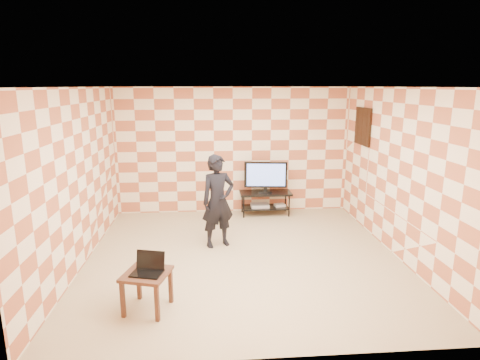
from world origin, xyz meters
name	(u,v)px	position (x,y,z in m)	size (l,w,h in m)	color
floor	(243,257)	(0.00, 0.00, 0.00)	(5.00, 5.00, 0.00)	tan
wall_back	(233,151)	(0.00, 2.50, 1.35)	(5.00, 0.02, 2.70)	#FAE9C4
wall_front	(266,234)	(0.00, -2.50, 1.35)	(5.00, 0.02, 2.70)	#FAE9C4
wall_left	(78,179)	(-2.50, 0.00, 1.35)	(0.02, 5.00, 2.70)	#FAE9C4
wall_right	(399,174)	(2.50, 0.00, 1.35)	(0.02, 5.00, 2.70)	#FAE9C4
ceiling	(243,87)	(0.00, 0.00, 2.70)	(5.00, 5.00, 0.02)	white
wall_art	(363,126)	(2.47, 1.55, 1.95)	(0.04, 0.72, 0.72)	black
tv_stand	(265,198)	(0.67, 2.18, 0.37)	(1.10, 0.49, 0.50)	black
tv	(266,175)	(0.67, 2.18, 0.86)	(0.91, 0.20, 0.66)	black
dvd_player	(260,205)	(0.55, 2.18, 0.20)	(0.38, 0.27, 0.06)	#B1B1B3
game_console	(280,205)	(0.99, 2.19, 0.20)	(0.22, 0.16, 0.05)	silver
side_table	(147,279)	(-1.31, -1.46, 0.41)	(0.65, 0.65, 0.50)	#3C2217
laptop	(148,268)	(-1.29, -1.46, 0.55)	(0.42, 0.37, 0.24)	black
person	(218,201)	(-0.38, 0.54, 0.80)	(0.58, 0.38, 1.60)	black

